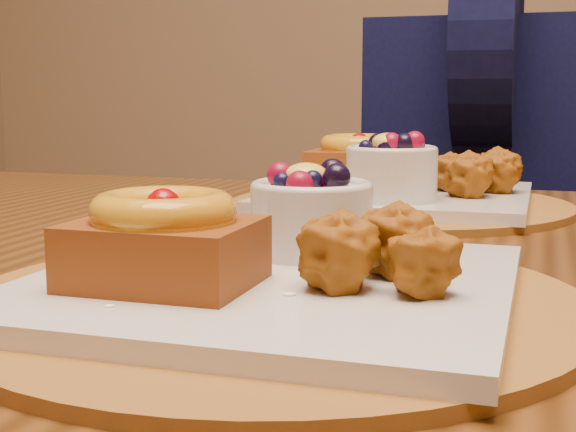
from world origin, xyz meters
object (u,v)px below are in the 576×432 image
at_px(place_setting_far, 396,186).
at_px(diner, 487,128).
at_px(place_setting_near, 271,270).
at_px(chair_far, 509,273).
at_px(dining_table, 353,329).

distance_m(place_setting_far, diner, 0.50).
xyz_separation_m(place_setting_far, diner, (0.06, 0.49, 0.04)).
relative_size(place_setting_near, chair_far, 0.37).
xyz_separation_m(place_setting_near, chair_far, (0.11, 1.01, -0.21)).
relative_size(place_setting_far, chair_far, 0.37).
height_order(chair_far, diner, diner).
bearing_deg(dining_table, chair_far, 82.63).
relative_size(chair_far, diner, 1.31).
xyz_separation_m(place_setting_far, chair_far, (0.11, 0.58, -0.22)).
bearing_deg(dining_table, diner, 85.12).
bearing_deg(place_setting_far, dining_table, -89.17).
bearing_deg(diner, chair_far, 63.72).
distance_m(dining_table, place_setting_near, 0.24).
xyz_separation_m(dining_table, diner, (0.06, 0.71, 0.15)).
xyz_separation_m(dining_table, place_setting_near, (-0.00, -0.22, 0.10)).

